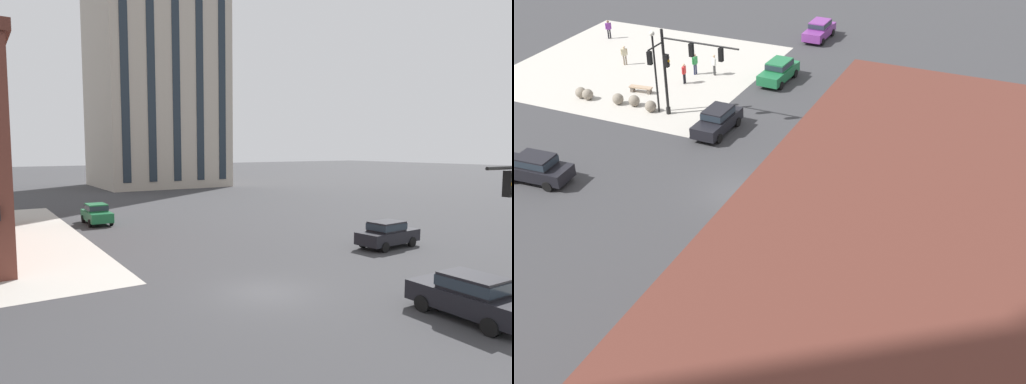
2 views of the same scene
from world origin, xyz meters
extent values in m
plane|color=#38383A|center=(0.00, 0.00, 0.00)|extent=(320.00, 320.00, 0.00)
cube|color=#B7B2A8|center=(16.00, -14.50, 0.00)|extent=(20.00, 19.00, 0.02)
cylinder|color=black|center=(9.18, -7.74, 0.25)|extent=(0.32, 0.32, 0.50)
cylinder|color=black|center=(9.18, -7.74, 3.12)|extent=(0.20, 0.20, 6.23)
cylinder|color=black|center=(6.30, -7.74, 5.63)|extent=(5.76, 0.12, 0.12)
cylinder|color=black|center=(9.18, -6.84, 5.33)|extent=(0.11, 1.80, 0.11)
cube|color=black|center=(6.96, -7.74, 5.08)|extent=(0.28, 0.28, 0.90)
sphere|color=#282828|center=(6.96, -7.90, 5.36)|extent=(0.18, 0.18, 0.18)
sphere|color=orange|center=(6.96, -7.90, 5.08)|extent=(0.18, 0.18, 0.18)
sphere|color=#282828|center=(6.96, -7.90, 4.80)|extent=(0.18, 0.18, 0.18)
cube|color=black|center=(4.75, -7.74, 5.08)|extent=(0.28, 0.28, 0.90)
sphere|color=#282828|center=(4.75, -7.90, 5.36)|extent=(0.18, 0.18, 0.18)
sphere|color=orange|center=(4.75, -7.90, 5.08)|extent=(0.18, 0.18, 0.18)
sphere|color=#282828|center=(4.75, -7.90, 4.80)|extent=(0.18, 0.18, 0.18)
cube|color=black|center=(8.98, -7.74, 4.03)|extent=(0.28, 0.28, 0.90)
sphere|color=#282828|center=(8.82, -7.74, 4.31)|extent=(0.18, 0.18, 0.18)
sphere|color=orange|center=(8.82, -7.74, 4.03)|extent=(0.18, 0.18, 0.18)
sphere|color=#282828|center=(8.82, -7.74, 3.75)|extent=(0.18, 0.18, 0.18)
cube|color=black|center=(9.18, -6.04, 4.78)|extent=(0.28, 0.28, 0.90)
sphere|color=#282828|center=(9.18, -6.20, 5.06)|extent=(0.18, 0.18, 0.18)
sphere|color=orange|center=(9.18, -6.20, 4.78)|extent=(0.18, 0.18, 0.18)
sphere|color=#282828|center=(9.18, -6.20, 4.50)|extent=(0.18, 0.18, 0.18)
sphere|color=gray|center=(10.54, -7.56, 0.41)|extent=(0.83, 0.83, 0.83)
sphere|color=gray|center=(12.17, -7.91, 0.41)|extent=(0.83, 0.83, 0.83)
sphere|color=gray|center=(13.44, -7.70, 0.41)|extent=(0.83, 0.83, 0.83)
sphere|color=gray|center=(15.99, -7.49, 0.41)|extent=(0.83, 0.83, 0.83)
sphere|color=gray|center=(16.68, -7.57, 0.41)|extent=(0.83, 0.83, 0.83)
cube|color=tan|center=(13.05, -10.16, 0.44)|extent=(1.84, 0.69, 0.10)
cube|color=#665B51|center=(12.36, -10.24, 0.20)|extent=(0.29, 0.43, 0.39)
cube|color=#665B51|center=(13.75, -10.08, 0.20)|extent=(0.29, 0.43, 0.39)
cylinder|color=black|center=(22.45, -19.62, 0.43)|extent=(0.13, 0.13, 0.85)
cylinder|color=black|center=(22.58, -19.49, 0.43)|extent=(0.13, 0.13, 0.85)
cube|color=purple|center=(22.52, -19.56, 1.15)|extent=(0.38, 0.39, 0.60)
cylinder|color=purple|center=(22.36, -19.73, 1.18)|extent=(0.09, 0.09, 0.57)
cylinder|color=purple|center=(22.67, -19.39, 1.18)|extent=(0.09, 0.09, 0.57)
sphere|color=brown|center=(22.52, -19.56, 1.60)|extent=(0.23, 0.23, 0.23)
cylinder|color=#333333|center=(9.45, -15.49, 0.43)|extent=(0.13, 0.13, 0.85)
cylinder|color=#333333|center=(9.59, -15.60, 0.43)|extent=(0.13, 0.13, 0.85)
cube|color=white|center=(9.52, -15.54, 1.16)|extent=(0.39, 0.37, 0.60)
cylinder|color=white|center=(9.35, -15.40, 1.19)|extent=(0.09, 0.09, 0.57)
cylinder|color=white|center=(9.70, -15.69, 1.19)|extent=(0.09, 0.09, 0.57)
sphere|color=beige|center=(9.52, -15.54, 1.60)|extent=(0.23, 0.23, 0.23)
cylinder|color=black|center=(10.87, -13.13, 0.41)|extent=(0.13, 0.13, 0.82)
cylinder|color=black|center=(10.87, -12.95, 0.41)|extent=(0.13, 0.13, 0.82)
cube|color=red|center=(10.87, -13.04, 1.12)|extent=(0.21, 0.34, 0.58)
cylinder|color=red|center=(10.87, -13.27, 1.14)|extent=(0.09, 0.09, 0.55)
cylinder|color=red|center=(10.86, -12.81, 1.14)|extent=(0.09, 0.09, 0.55)
sphere|color=beige|center=(10.87, -13.04, 1.55)|extent=(0.22, 0.22, 0.22)
cylinder|color=#232847|center=(11.05, -14.97, 0.43)|extent=(0.13, 0.13, 0.87)
cylinder|color=#232847|center=(10.98, -15.14, 0.43)|extent=(0.13, 0.13, 0.87)
cube|color=green|center=(11.01, -15.06, 1.18)|extent=(0.32, 0.39, 0.62)
cylinder|color=green|center=(11.10, -14.85, 1.21)|extent=(0.09, 0.09, 0.58)
cylinder|color=green|center=(10.92, -15.27, 1.21)|extent=(0.09, 0.09, 0.58)
sphere|color=tan|center=(11.01, -15.06, 1.63)|extent=(0.24, 0.24, 0.24)
cylinder|color=gray|center=(17.37, -14.62, 0.41)|extent=(0.13, 0.13, 0.82)
cylinder|color=gray|center=(17.52, -14.52, 0.41)|extent=(0.13, 0.13, 0.82)
cube|color=beige|center=(17.44, -14.57, 1.11)|extent=(0.39, 0.35, 0.58)
cylinder|color=beige|center=(17.25, -14.70, 1.14)|extent=(0.09, 0.09, 0.55)
cylinder|color=beige|center=(17.63, -14.45, 1.14)|extent=(0.09, 0.09, 0.55)
sphere|color=beige|center=(17.44, -14.57, 1.54)|extent=(0.22, 0.22, 0.22)
cylinder|color=black|center=(10.00, -7.80, 2.81)|extent=(0.14, 0.14, 5.62)
sphere|color=white|center=(10.00, -7.80, 5.80)|extent=(0.36, 0.36, 0.36)
cube|color=black|center=(11.62, 3.44, 0.70)|extent=(4.51, 2.07, 0.76)
cube|color=black|center=(11.47, 3.43, 1.38)|extent=(2.21, 1.64, 0.60)
cube|color=#232D38|center=(11.47, 3.43, 1.38)|extent=(2.30, 1.68, 0.40)
cylinder|color=black|center=(13.04, 2.71, 0.32)|extent=(0.65, 0.27, 0.64)
cylinder|color=black|center=(10.20, 4.18, 0.32)|extent=(0.65, 0.27, 0.64)
cylinder|color=black|center=(10.32, 2.51, 0.32)|extent=(0.65, 0.27, 0.64)
cube|color=#1E6B3D|center=(4.25, -16.40, 0.70)|extent=(1.93, 4.47, 0.76)
cube|color=#1E6B3D|center=(4.25, -16.55, 1.38)|extent=(1.58, 2.17, 0.60)
cube|color=#232D38|center=(4.25, -16.55, 1.38)|extent=(1.62, 2.26, 0.40)
cylinder|color=black|center=(3.47, -15.00, 0.32)|extent=(0.25, 0.65, 0.64)
cylinder|color=black|center=(5.14, -15.07, 0.32)|extent=(0.25, 0.65, 0.64)
cylinder|color=black|center=(3.36, -17.73, 0.32)|extent=(0.25, 0.65, 0.64)
cylinder|color=black|center=(5.03, -17.80, 0.32)|extent=(0.25, 0.65, 0.64)
cube|color=black|center=(4.62, -6.57, 0.70)|extent=(1.84, 4.43, 0.76)
cube|color=black|center=(4.61, -6.72, 1.38)|extent=(1.53, 2.14, 0.60)
cube|color=#232D38|center=(4.61, -6.72, 1.38)|extent=(1.57, 2.23, 0.40)
cylinder|color=black|center=(3.81, -5.19, 0.32)|extent=(0.23, 0.64, 0.64)
cylinder|color=black|center=(5.48, -5.22, 0.32)|extent=(0.23, 0.64, 0.64)
cylinder|color=black|center=(3.76, -7.92, 0.32)|extent=(0.23, 0.64, 0.64)
cylinder|color=black|center=(5.43, -7.95, 0.32)|extent=(0.23, 0.64, 0.64)
cube|color=#7A3389|center=(4.73, -27.12, 0.70)|extent=(1.79, 4.41, 0.76)
cube|color=#7A3389|center=(4.72, -27.27, 1.38)|extent=(1.51, 2.12, 0.60)
cube|color=#232D38|center=(4.72, -27.27, 1.38)|extent=(1.55, 2.21, 0.40)
cylinder|color=black|center=(3.90, -25.74, 0.32)|extent=(0.22, 0.64, 0.64)
cylinder|color=black|center=(5.57, -25.76, 0.32)|extent=(0.22, 0.64, 0.64)
cylinder|color=black|center=(3.88, -28.47, 0.32)|extent=(0.22, 0.64, 0.64)
cylinder|color=black|center=(5.55, -28.49, 0.32)|extent=(0.22, 0.64, 0.64)
cube|color=#1E2833|center=(-11.37, 7.96, 5.81)|extent=(1.10, 0.08, 1.50)
cube|color=#1E2833|center=(-11.37, 7.96, 9.68)|extent=(1.10, 0.08, 1.50)
camera|label=1|loc=(-10.75, -16.12, 6.28)|focal=31.87mm
camera|label=2|loc=(-14.89, 29.39, 20.64)|focal=46.84mm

